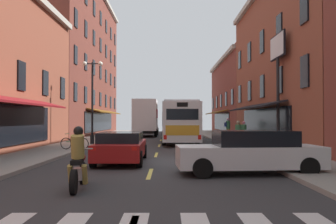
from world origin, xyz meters
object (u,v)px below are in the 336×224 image
at_px(sedan_near, 149,128).
at_px(sedan_mid, 248,152).
at_px(transit_bus, 177,122).
at_px(box_truck, 145,118).
at_px(bicycle_near, 73,143).
at_px(pedestrian_mid, 242,133).
at_px(street_lamp_twin, 91,98).
at_px(billboard_sign, 276,63).
at_px(motorcycle_rider, 77,162).
at_px(pedestrian_near, 226,128).
at_px(sedan_far, 120,147).
at_px(pedestrian_far, 237,134).

bearing_deg(sedan_near, sedan_mid, -82.05).
bearing_deg(transit_bus, box_truck, 107.66).
relative_size(bicycle_near, pedestrian_mid, 1.07).
height_order(box_truck, sedan_mid, box_truck).
bearing_deg(box_truck, bicycle_near, -98.99).
xyz_separation_m(pedestrian_mid, street_lamp_twin, (-10.20, 1.43, 2.36)).
xyz_separation_m(billboard_sign, motorcycle_rider, (-8.80, -11.53, -4.46)).
relative_size(billboard_sign, street_lamp_twin, 1.17).
height_order(box_truck, sedan_near, box_truck).
bearing_deg(sedan_mid, pedestrian_mid, 79.15).
height_order(motorcycle_rider, bicycle_near, motorcycle_rider).
distance_m(sedan_near, sedan_mid, 36.58).
xyz_separation_m(box_truck, pedestrian_mid, (7.31, -15.15, -1.05)).
bearing_deg(billboard_sign, sedan_mid, -112.46).
relative_size(box_truck, sedan_mid, 1.51).
bearing_deg(motorcycle_rider, sedan_near, 89.90).
height_order(bicycle_near, pedestrian_near, pedestrian_near).
bearing_deg(billboard_sign, pedestrian_near, 96.92).
height_order(pedestrian_near, pedestrian_mid, pedestrian_near).
relative_size(sedan_far, motorcycle_rider, 2.30).
relative_size(billboard_sign, bicycle_near, 3.98).
xyz_separation_m(pedestrian_mid, pedestrian_far, (-0.61, -1.27, 0.02)).
relative_size(sedan_mid, bicycle_near, 2.91).
relative_size(billboard_sign, sedan_far, 1.41).
xyz_separation_m(sedan_near, pedestrian_far, (6.62, -26.13, 0.22)).
bearing_deg(sedan_mid, box_truck, 100.95).
bearing_deg(pedestrian_near, sedan_mid, -12.74).
bearing_deg(motorcycle_rider, pedestrian_mid, 62.45).
distance_m(transit_bus, pedestrian_far, 7.24).
xyz_separation_m(box_truck, sedan_mid, (5.13, -26.51, -1.26)).
bearing_deg(pedestrian_far, transit_bus, 82.92).
bearing_deg(sedan_mid, motorcycle_rider, -152.70).
bearing_deg(sedan_mid, bicycle_near, 134.58).
xyz_separation_m(billboard_sign, box_truck, (-8.80, 17.62, -3.18)).
xyz_separation_m(billboard_sign, sedan_near, (-8.73, 27.34, -4.43)).
xyz_separation_m(box_truck, bicycle_near, (-2.90, -18.36, -1.49)).
bearing_deg(pedestrian_mid, billboard_sign, 149.33).
relative_size(transit_bus, sedan_mid, 2.30).
height_order(sedan_mid, pedestrian_far, pedestrian_far).
xyz_separation_m(sedan_near, pedestrian_near, (7.49, -17.13, 0.37)).
distance_m(bicycle_near, pedestrian_mid, 10.71).
distance_m(transit_bus, pedestrian_mid, 6.54).
bearing_deg(motorcycle_rider, box_truck, 90.00).
bearing_deg(box_truck, motorcycle_rider, -90.00).
relative_size(billboard_sign, pedestrian_far, 4.17).
xyz_separation_m(billboard_sign, sedan_far, (-8.43, -5.69, -4.50)).
xyz_separation_m(bicycle_near, pedestrian_mid, (10.21, 3.21, 0.44)).
bearing_deg(sedan_near, pedestrian_far, -75.78).
height_order(billboard_sign, sedan_mid, billboard_sign).
height_order(sedan_near, pedestrian_near, pedestrian_near).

